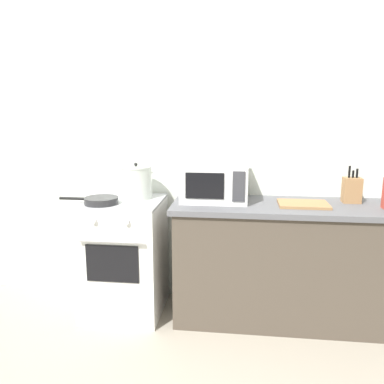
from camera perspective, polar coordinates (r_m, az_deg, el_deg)
The scene contains 10 objects.
ground_plane at distance 2.87m, azimuth -5.71°, elevation -22.44°, with size 10.00×10.00×0.00m, color #9E9384.
back_wall at distance 3.31m, azimuth 2.63°, elevation 5.50°, with size 4.40×0.10×2.50m, color silver.
lower_cabinet_right at distance 3.18m, azimuth 13.02°, elevation -10.18°, with size 1.64×0.56×0.88m, color #4C4238.
countertop_right at distance 3.04m, azimuth 13.42°, elevation -2.10°, with size 1.70×0.60×0.04m, color #59595E.
stove at distance 3.26m, azimuth -9.65°, elevation -9.10°, with size 0.60×0.64×0.92m.
stock_pot at distance 3.16m, azimuth -7.99°, elevation 1.40°, with size 0.33×0.25×0.28m.
frying_pan at distance 3.04m, azimuth -12.98°, elevation -1.20°, with size 0.45×0.25×0.05m.
microwave at distance 3.04m, azimuth 3.26°, elevation 1.51°, with size 0.50×0.37×0.30m.
cutting_board at distance 3.03m, azimuth 15.67°, elevation -1.68°, with size 0.36×0.26×0.02m, color #997047.
knife_block at distance 3.22m, azimuth 21.93°, elevation 0.29°, with size 0.13×0.10×0.28m.
Camera 1 is at (0.55, -2.31, 1.61)m, focal length 37.20 mm.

